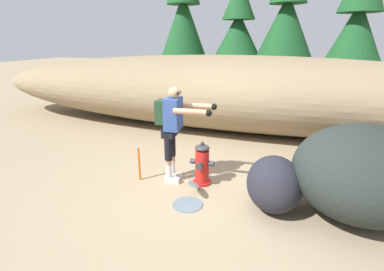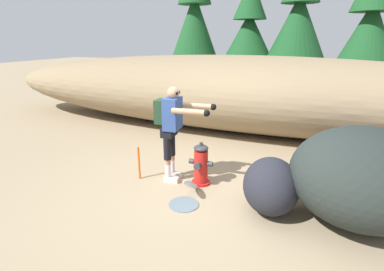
% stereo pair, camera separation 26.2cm
% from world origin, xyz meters
% --- Properties ---
extents(ground_plane, '(56.00, 56.00, 0.04)m').
position_xyz_m(ground_plane, '(0.00, 0.00, -0.02)').
color(ground_plane, '#998466').
extents(dirt_embankment, '(15.81, 3.20, 1.99)m').
position_xyz_m(dirt_embankment, '(0.00, 3.68, 0.99)').
color(dirt_embankment, '#897556').
rests_on(dirt_embankment, ground_plane).
extents(fire_hydrant, '(0.42, 0.37, 0.76)m').
position_xyz_m(fire_hydrant, '(0.02, 0.15, 0.35)').
color(fire_hydrant, red).
rests_on(fire_hydrant, ground_plane).
extents(hydrant_water_jet, '(0.46, 0.84, 0.47)m').
position_xyz_m(hydrant_water_jet, '(0.02, -0.38, 0.14)').
color(hydrant_water_jet, silver).
rests_on(hydrant_water_jet, ground_plane).
extents(utility_worker, '(1.00, 0.58, 1.66)m').
position_xyz_m(utility_worker, '(-0.49, 0.12, 1.05)').
color(utility_worker, beige).
rests_on(utility_worker, ground_plane).
extents(boulder_large, '(2.58, 2.56, 1.32)m').
position_xyz_m(boulder_large, '(2.38, -0.05, 0.66)').
color(boulder_large, '#242B28').
rests_on(boulder_large, ground_plane).
extents(boulder_mid, '(0.97, 1.11, 0.80)m').
position_xyz_m(boulder_mid, '(1.24, -0.27, 0.40)').
color(boulder_mid, '#22232B').
rests_on(boulder_mid, ground_plane).
extents(boulder_small, '(1.33, 1.29, 0.90)m').
position_xyz_m(boulder_small, '(2.58, 1.31, 0.45)').
color(boulder_small, '#2D1F2C').
rests_on(boulder_small, ground_plane).
extents(boulder_outlier, '(0.79, 0.78, 0.44)m').
position_xyz_m(boulder_outlier, '(1.82, 1.31, 0.22)').
color(boulder_outlier, '#202628').
rests_on(boulder_outlier, ground_plane).
extents(pine_tree_far_left, '(2.46, 2.46, 6.64)m').
position_xyz_m(pine_tree_far_left, '(-3.93, 9.96, 3.46)').
color(pine_tree_far_left, '#47331E').
rests_on(pine_tree_far_left, ground_plane).
extents(pine_tree_left, '(2.31, 2.31, 4.99)m').
position_xyz_m(pine_tree_left, '(-1.27, 9.92, 2.89)').
color(pine_tree_left, '#47331E').
rests_on(pine_tree_left, ground_plane).
extents(pine_tree_center, '(2.40, 2.40, 5.97)m').
position_xyz_m(pine_tree_center, '(0.81, 9.78, 3.41)').
color(pine_tree_center, '#47331E').
rests_on(pine_tree_center, ground_plane).
extents(pine_tree_right, '(2.20, 2.20, 5.23)m').
position_xyz_m(pine_tree_right, '(3.19, 7.46, 2.87)').
color(pine_tree_right, '#47331E').
rests_on(pine_tree_right, ground_plane).
extents(survey_stake, '(0.04, 0.04, 0.60)m').
position_xyz_m(survey_stake, '(-1.07, -0.07, 0.30)').
color(survey_stake, '#E55914').
rests_on(survey_stake, ground_plane).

